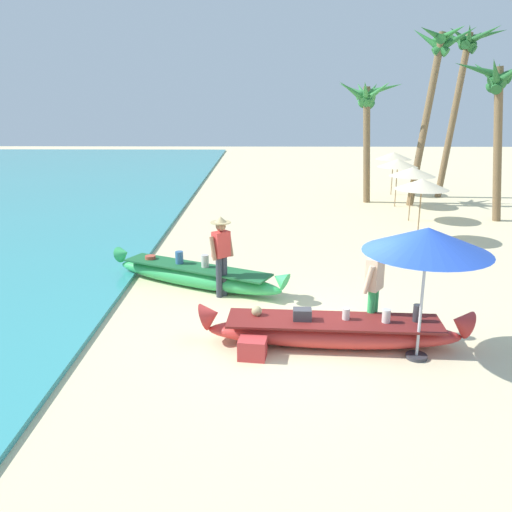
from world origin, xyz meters
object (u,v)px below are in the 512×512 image
person_tourist_customer (374,285)px  palm_tree_leaning_seaward (497,92)px  person_vendor_hatted (221,251)px  palm_tree_tall_inland (367,103)px  palm_tree_mid_cluster (437,65)px  palm_tree_far_behind (466,58)px  boat_green_midground (196,275)px  patio_umbrella_large (427,241)px  boat_red_foreground (333,331)px  cooler_box (252,349)px

person_tourist_customer → palm_tree_leaning_seaward: (5.82, 9.65, 3.44)m
person_vendor_hatted → palm_tree_leaning_seaward: bearing=41.3°
palm_tree_leaning_seaward → palm_tree_tall_inland: bearing=136.6°
palm_tree_leaning_seaward → palm_tree_mid_cluster: size_ratio=0.80×
person_vendor_hatted → palm_tree_far_behind: 16.24m
palm_tree_tall_inland → palm_tree_leaning_seaward: (3.69, -3.49, 0.39)m
boat_green_midground → person_tourist_customer: (3.56, -2.60, 0.70)m
boat_green_midground → palm_tree_leaning_seaward: 12.45m
person_vendor_hatted → palm_tree_far_behind: bearing=53.3°
person_tourist_customer → patio_umbrella_large: patio_umbrella_large is taller
palm_tree_far_behind → palm_tree_leaning_seaward: bearing=-96.6°
person_vendor_hatted → patio_umbrella_large: size_ratio=0.80×
person_tourist_customer → palm_tree_mid_cluster: 14.08m
boat_red_foreground → palm_tree_far_behind: bearing=64.4°
palm_tree_far_behind → palm_tree_mid_cluster: bearing=-132.9°
patio_umbrella_large → palm_tree_mid_cluster: size_ratio=0.33×
boat_green_midground → cooler_box: boat_green_midground is taller
boat_green_midground → boat_red_foreground: bearing=-47.3°
patio_umbrella_large → palm_tree_leaning_seaward: bearing=63.7°
palm_tree_tall_inland → palm_tree_mid_cluster: (2.49, -0.60, 1.39)m
patio_umbrella_large → cooler_box: (-2.77, -0.04, -1.88)m
palm_tree_leaning_seaward → palm_tree_far_behind: bearing=83.4°
person_tourist_customer → palm_tree_leaning_seaward: size_ratio=0.31×
boat_green_midground → palm_tree_far_behind: bearing=50.0°
person_vendor_hatted → patio_umbrella_large: patio_umbrella_large is taller
person_tourist_customer → cooler_box: bearing=-156.6°
boat_red_foreground → palm_tree_tall_inland: palm_tree_tall_inland is taller
person_tourist_customer → palm_tree_tall_inland: size_ratio=0.34×
boat_green_midground → palm_tree_tall_inland: (5.69, 10.54, 3.76)m
boat_green_midground → person_vendor_hatted: 1.19m
palm_tree_far_behind → boat_green_midground: bearing=-130.0°
person_vendor_hatted → cooler_box: bearing=-75.9°
person_tourist_customer → palm_tree_mid_cluster: bearing=69.8°
person_vendor_hatted → patio_umbrella_large: 4.65m
palm_tree_leaning_seaward → palm_tree_mid_cluster: (-1.20, 2.88, 1.00)m
boat_green_midground → patio_umbrella_large: patio_umbrella_large is taller
boat_green_midground → person_vendor_hatted: bearing=-43.8°
palm_tree_mid_cluster → boat_red_foreground: bearing=-112.5°
boat_red_foreground → person_vendor_hatted: 3.32m
palm_tree_leaning_seaward → palm_tree_mid_cluster: palm_tree_mid_cluster is taller
palm_tree_tall_inland → palm_tree_far_behind: (4.24, 1.29, 1.76)m
boat_red_foreground → patio_umbrella_large: (1.36, -0.47, 1.78)m
palm_tree_mid_cluster → cooler_box: (-6.79, -13.48, -5.24)m
cooler_box → patio_umbrella_large: bearing=8.2°
person_vendor_hatted → cooler_box: (0.73, -2.92, -0.87)m
boat_red_foreground → person_tourist_customer: (0.76, 0.43, 0.70)m
palm_tree_far_behind → person_vendor_hatted: bearing=-126.7°
boat_green_midground → palm_tree_mid_cluster: palm_tree_mid_cluster is taller
boat_red_foreground → person_tourist_customer: bearing=29.5°
boat_green_midground → person_vendor_hatted: (0.65, -0.62, 0.78)m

